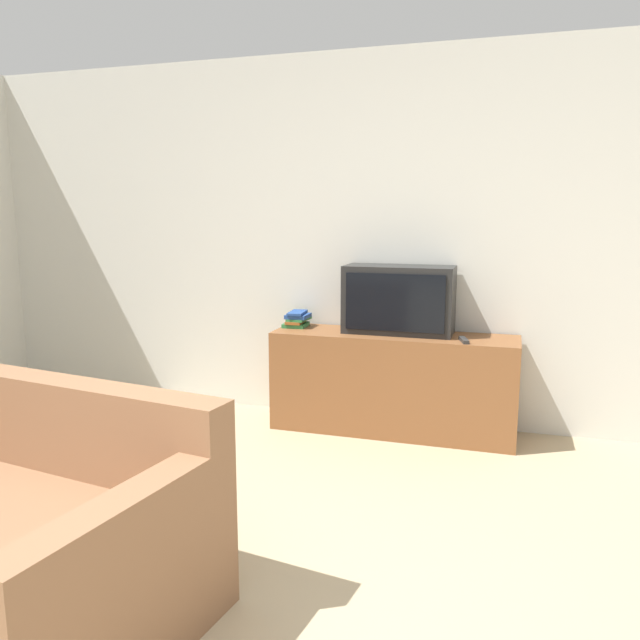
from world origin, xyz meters
The scene contains 5 objects.
wall_back centered at (0.00, 3.03, 1.30)m, with size 9.00×0.06×2.60m.
tv_stand centered at (0.31, 2.76, 0.34)m, with size 1.65×0.44×0.69m.
television centered at (0.33, 2.82, 0.92)m, with size 0.74×0.33×0.46m.
book_stack centered at (-0.41, 2.83, 0.74)m, with size 0.18×0.22×0.11m.
remote_on_stand centered at (0.78, 2.64, 0.70)m, with size 0.08×0.16×0.02m.
Camera 1 is at (1.06, -1.35, 1.50)m, focal length 35.00 mm.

